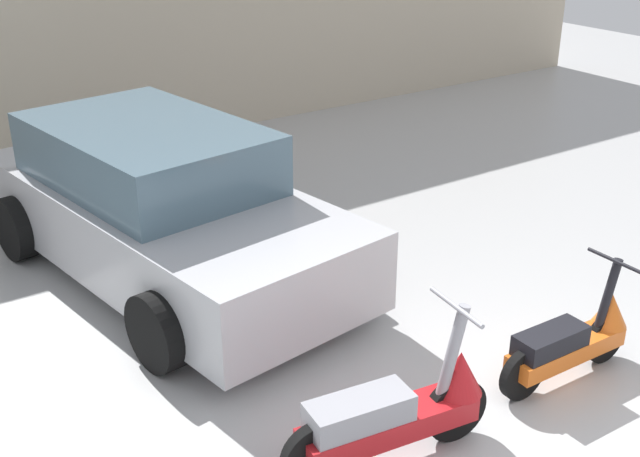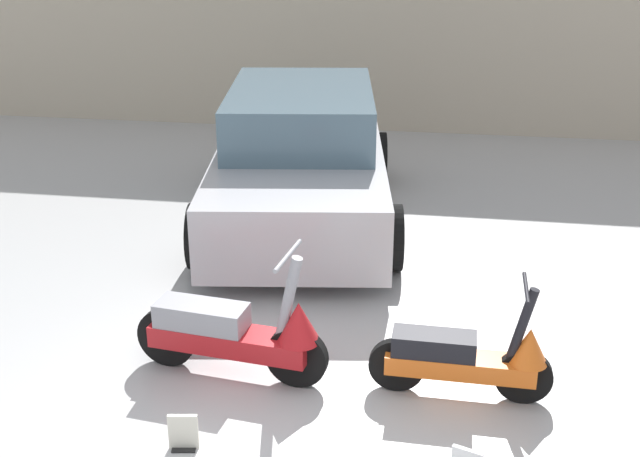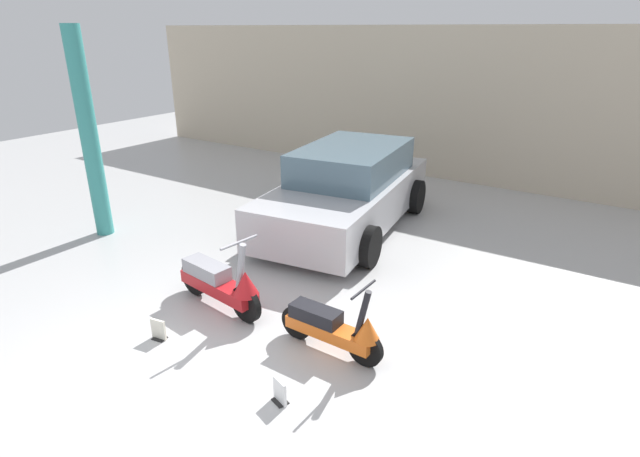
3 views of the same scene
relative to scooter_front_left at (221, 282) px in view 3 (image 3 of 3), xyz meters
name	(u,v)px [view 3 (image 3 of 3)]	position (x,y,z in m)	size (l,w,h in m)	color
ground_plane	(191,369)	(0.60, -1.14, -0.39)	(28.00, 28.00, 0.00)	#B2B2B2
wall_back	(464,107)	(0.60, 7.53, 1.38)	(19.60, 0.12, 3.53)	beige
scooter_front_left	(221,282)	(0.00, 0.00, 0.00)	(1.56, 0.57, 1.09)	black
scooter_front_right	(334,327)	(1.74, -0.02, -0.05)	(1.35, 0.48, 0.94)	black
car_rear_left	(348,190)	(-0.12, 3.46, 0.32)	(2.56, 4.58, 1.48)	#B7B7BC
placard_near_left_scooter	(159,331)	(-0.15, -0.94, -0.27)	(0.20, 0.14, 0.26)	black
placard_near_right_scooter	(280,393)	(1.72, -1.01, -0.27)	(0.20, 0.17, 0.26)	black
support_column_side	(89,136)	(-3.63, 0.77, 1.38)	(0.29, 0.29, 3.53)	teal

